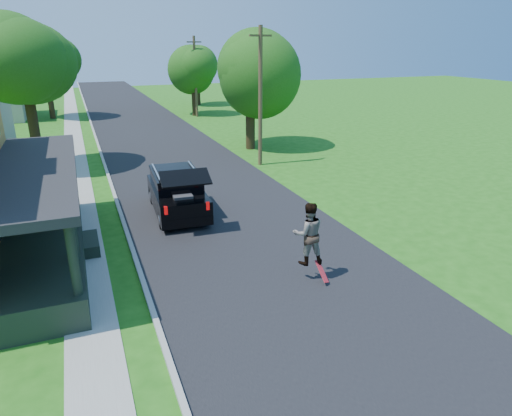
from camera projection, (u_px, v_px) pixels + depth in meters
name	position (u px, v px, depth m)	size (l,w,h in m)	color
ground	(310.00, 306.00, 12.47)	(140.00, 140.00, 0.00)	#1D5C12
street	(166.00, 152.00, 29.94)	(8.00, 120.00, 0.02)	black
curb	(102.00, 157.00, 28.54)	(0.15, 120.00, 0.12)	#9D9D98
sidewalk	(76.00, 160.00, 28.00)	(1.30, 120.00, 0.03)	gray
black_suv	(177.00, 192.00, 18.98)	(2.20, 5.18, 2.37)	black
skateboarder	(308.00, 234.00, 13.52)	(1.07, 0.91, 1.94)	black
skateboard	(322.00, 272.00, 13.60)	(0.24, 0.62, 0.56)	#9E0D16
tree_left_mid	(22.00, 61.00, 24.45)	(5.84, 5.63, 8.80)	black
tree_left_far	(43.00, 55.00, 41.16)	(6.18, 6.01, 8.63)	black
tree_right_near	(249.00, 65.00, 29.05)	(5.74, 5.78, 8.20)	black
tree_right_mid	(192.00, 62.00, 43.05)	(5.16, 4.98, 7.62)	black
tree_right_far	(196.00, 61.00, 50.76)	(4.44, 4.27, 7.12)	black
utility_pole_near	(260.00, 96.00, 25.50)	(1.42, 0.43, 7.66)	#4E3F24
utility_pole_far	(195.00, 76.00, 42.81)	(1.46, 0.40, 7.35)	#4E3F24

